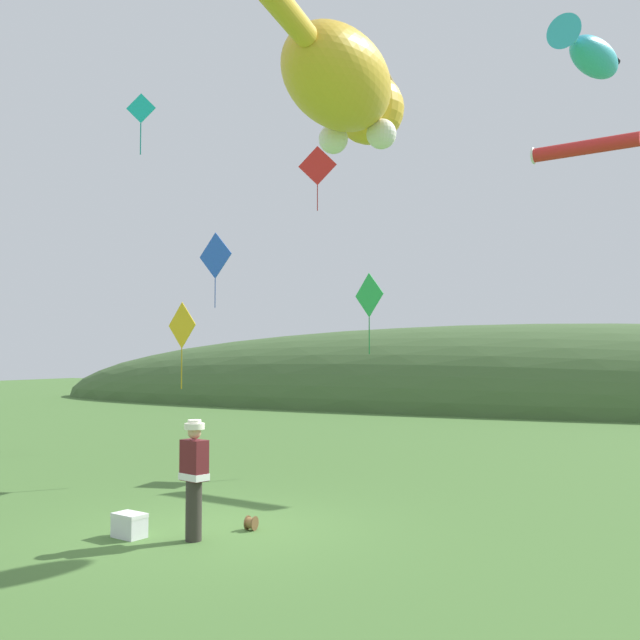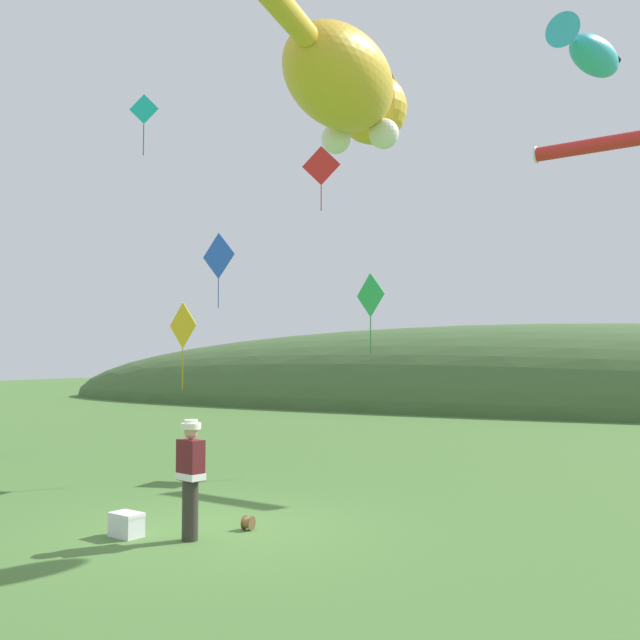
{
  "view_description": "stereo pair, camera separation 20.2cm",
  "coord_description": "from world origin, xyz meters",
  "px_view_note": "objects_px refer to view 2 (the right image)",
  "views": [
    {
      "loc": [
        6.15,
        -9.6,
        2.71
      ],
      "look_at": [
        0.0,
        4.0,
        3.48
      ],
      "focal_mm": 40.0,
      "sensor_mm": 36.0,
      "label": 1
    },
    {
      "loc": [
        6.34,
        -9.52,
        2.71
      ],
      "look_at": [
        0.0,
        4.0,
        3.48
      ],
      "focal_mm": 40.0,
      "sensor_mm": 36.0,
      "label": 2
    }
  ],
  "objects_px": {
    "festival_attendant": "(190,475)",
    "picnic_cooler": "(126,525)",
    "kite_diamond_red": "(321,166)",
    "kite_diamond_gold": "(183,326)",
    "kite_fish_windsock": "(589,51)",
    "kite_spool": "(248,523)",
    "kite_diamond_teal": "(144,110)",
    "kite_diamond_blue": "(219,256)",
    "kite_tube_streamer": "(586,147)",
    "kite_giant_cat": "(348,89)",
    "kite_diamond_green": "(370,296)"
  },
  "relations": [
    {
      "from": "kite_spool",
      "to": "kite_diamond_blue",
      "type": "distance_m",
      "value": 12.27
    },
    {
      "from": "kite_spool",
      "to": "kite_diamond_teal",
      "type": "height_order",
      "value": "kite_diamond_teal"
    },
    {
      "from": "festival_attendant",
      "to": "kite_diamond_gold",
      "type": "bearing_deg",
      "value": 127.46
    },
    {
      "from": "picnic_cooler",
      "to": "kite_giant_cat",
      "type": "distance_m",
      "value": 13.51
    },
    {
      "from": "kite_diamond_gold",
      "to": "kite_diamond_blue",
      "type": "bearing_deg",
      "value": 115.95
    },
    {
      "from": "kite_giant_cat",
      "to": "kite_diamond_gold",
      "type": "height_order",
      "value": "kite_giant_cat"
    },
    {
      "from": "kite_diamond_red",
      "to": "kite_giant_cat",
      "type": "bearing_deg",
      "value": -56.98
    },
    {
      "from": "picnic_cooler",
      "to": "kite_diamond_gold",
      "type": "xyz_separation_m",
      "value": [
        -2.24,
        4.45,
        3.21
      ]
    },
    {
      "from": "kite_diamond_blue",
      "to": "kite_diamond_teal",
      "type": "bearing_deg",
      "value": -106.0
    },
    {
      "from": "kite_spool",
      "to": "kite_diamond_teal",
      "type": "relative_size",
      "value": 0.13
    },
    {
      "from": "festival_attendant",
      "to": "picnic_cooler",
      "type": "height_order",
      "value": "festival_attendant"
    },
    {
      "from": "kite_diamond_green",
      "to": "kite_diamond_red",
      "type": "xyz_separation_m",
      "value": [
        -4.16,
        6.07,
        5.17
      ]
    },
    {
      "from": "kite_diamond_teal",
      "to": "kite_diamond_blue",
      "type": "relative_size",
      "value": 0.75
    },
    {
      "from": "kite_diamond_gold",
      "to": "picnic_cooler",
      "type": "bearing_deg",
      "value": -63.3
    },
    {
      "from": "kite_diamond_blue",
      "to": "kite_diamond_green",
      "type": "xyz_separation_m",
      "value": [
        5.95,
        -2.38,
        -1.64
      ]
    },
    {
      "from": "kite_giant_cat",
      "to": "festival_attendant",
      "type": "bearing_deg",
      "value": -82.29
    },
    {
      "from": "kite_giant_cat",
      "to": "kite_diamond_teal",
      "type": "relative_size",
      "value": 5.31
    },
    {
      "from": "kite_spool",
      "to": "kite_diamond_green",
      "type": "xyz_separation_m",
      "value": [
        -0.41,
        6.42,
        4.08
      ]
    },
    {
      "from": "kite_fish_windsock",
      "to": "kite_diamond_green",
      "type": "height_order",
      "value": "kite_fish_windsock"
    },
    {
      "from": "kite_diamond_blue",
      "to": "kite_diamond_red",
      "type": "relative_size",
      "value": 1.02
    },
    {
      "from": "picnic_cooler",
      "to": "kite_fish_windsock",
      "type": "xyz_separation_m",
      "value": [
        6.31,
        5.13,
        8.16
      ]
    },
    {
      "from": "festival_attendant",
      "to": "kite_diamond_gold",
      "type": "distance_m",
      "value": 5.85
    },
    {
      "from": "festival_attendant",
      "to": "kite_fish_windsock",
      "type": "height_order",
      "value": "kite_fish_windsock"
    },
    {
      "from": "kite_giant_cat",
      "to": "kite_diamond_gold",
      "type": "relative_size",
      "value": 4.83
    },
    {
      "from": "kite_giant_cat",
      "to": "kite_diamond_gold",
      "type": "xyz_separation_m",
      "value": [
        -2.02,
        -4.72,
        -6.7
      ]
    },
    {
      "from": "kite_spool",
      "to": "festival_attendant",
      "type": "bearing_deg",
      "value": -116.58
    },
    {
      "from": "kite_diamond_red",
      "to": "festival_attendant",
      "type": "bearing_deg",
      "value": -72.95
    },
    {
      "from": "picnic_cooler",
      "to": "kite_diamond_gold",
      "type": "relative_size",
      "value": 0.28
    },
    {
      "from": "kite_giant_cat",
      "to": "kite_fish_windsock",
      "type": "xyz_separation_m",
      "value": [
        6.52,
        -4.04,
        -1.75
      ]
    },
    {
      "from": "kite_diamond_red",
      "to": "picnic_cooler",
      "type": "bearing_deg",
      "value": -77.12
    },
    {
      "from": "kite_spool",
      "to": "kite_diamond_gold",
      "type": "bearing_deg",
      "value": 138.09
    },
    {
      "from": "kite_spool",
      "to": "picnic_cooler",
      "type": "xyz_separation_m",
      "value": [
        -1.45,
        -1.14,
        0.07
      ]
    },
    {
      "from": "kite_diamond_teal",
      "to": "kite_fish_windsock",
      "type": "bearing_deg",
      "value": -9.96
    },
    {
      "from": "kite_tube_streamer",
      "to": "kite_diamond_teal",
      "type": "relative_size",
      "value": 1.5
    },
    {
      "from": "festival_attendant",
      "to": "kite_giant_cat",
      "type": "distance_m",
      "value": 12.84
    },
    {
      "from": "festival_attendant",
      "to": "kite_tube_streamer",
      "type": "distance_m",
      "value": 12.95
    },
    {
      "from": "kite_spool",
      "to": "kite_fish_windsock",
      "type": "bearing_deg",
      "value": 39.43
    },
    {
      "from": "kite_diamond_teal",
      "to": "kite_diamond_blue",
      "type": "xyz_separation_m",
      "value": [
        0.77,
        2.7,
        -3.87
      ]
    },
    {
      "from": "festival_attendant",
      "to": "kite_diamond_red",
      "type": "xyz_separation_m",
      "value": [
        -4.11,
        13.41,
        8.42
      ]
    },
    {
      "from": "picnic_cooler",
      "to": "kite_giant_cat",
      "type": "xyz_separation_m",
      "value": [
        -0.22,
        9.17,
        9.91
      ]
    },
    {
      "from": "kite_diamond_teal",
      "to": "kite_diamond_blue",
      "type": "height_order",
      "value": "kite_diamond_teal"
    },
    {
      "from": "picnic_cooler",
      "to": "kite_diamond_teal",
      "type": "height_order",
      "value": "kite_diamond_teal"
    },
    {
      "from": "kite_diamond_teal",
      "to": "kite_diamond_red",
      "type": "xyz_separation_m",
      "value": [
        2.57,
        6.39,
        -0.33
      ]
    },
    {
      "from": "kite_fish_windsock",
      "to": "kite_diamond_gold",
      "type": "relative_size",
      "value": 1.26
    },
    {
      "from": "kite_tube_streamer",
      "to": "kite_diamond_teal",
      "type": "height_order",
      "value": "kite_diamond_teal"
    },
    {
      "from": "picnic_cooler",
      "to": "kite_giant_cat",
      "type": "bearing_deg",
      "value": 91.34
    },
    {
      "from": "kite_giant_cat",
      "to": "kite_diamond_green",
      "type": "distance_m",
      "value": 6.24
    },
    {
      "from": "kite_diamond_green",
      "to": "kite_diamond_blue",
      "type": "bearing_deg",
      "value": 158.22
    },
    {
      "from": "kite_tube_streamer",
      "to": "kite_diamond_green",
      "type": "distance_m",
      "value": 6.56
    },
    {
      "from": "kite_tube_streamer",
      "to": "kite_diamond_red",
      "type": "relative_size",
      "value": 1.15
    }
  ]
}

